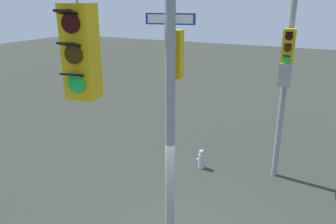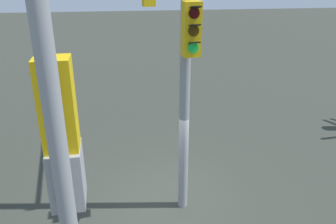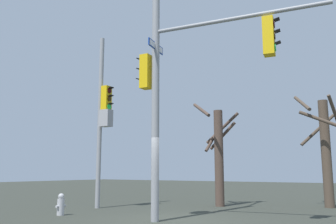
# 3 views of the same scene
# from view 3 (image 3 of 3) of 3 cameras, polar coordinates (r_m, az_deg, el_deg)

# --- Properties ---
(ground_plane) EXTENTS (80.00, 80.00, 0.00)m
(ground_plane) POSITION_cam_3_polar(r_m,az_deg,el_deg) (11.43, 0.47, -16.72)
(ground_plane) COLOR #32352D
(main_signal_pole_assembly) EXTENTS (3.66, 5.82, 9.67)m
(main_signal_pole_assembly) POSITION_cam_3_polar(r_m,az_deg,el_deg) (11.68, 1.19, 9.68)
(main_signal_pole_assembly) COLOR gray
(main_signal_pole_assembly) RESTS_ON ground
(secondary_pole_assembly) EXTENTS (0.40, 0.73, 7.20)m
(secondary_pole_assembly) POSITION_cam_3_polar(r_m,az_deg,el_deg) (15.47, -10.17, -0.38)
(secondary_pole_assembly) COLOR gray
(secondary_pole_assembly) RESTS_ON ground
(fire_hydrant) EXTENTS (0.38, 0.24, 0.73)m
(fire_hydrant) POSITION_cam_3_polar(r_m,az_deg,el_deg) (13.25, -16.47, -13.81)
(fire_hydrant) COLOR #B2B2B7
(fire_hydrant) RESTS_ON ground
(bare_tree_across_street) EXTENTS (2.12, 1.83, 4.55)m
(bare_tree_across_street) POSITION_cam_3_polar(r_m,az_deg,el_deg) (16.09, 7.90, -6.30)
(bare_tree_across_street) COLOR #4C3B31
(bare_tree_across_street) RESTS_ON ground
(bare_tree_corner) EXTENTS (2.37, 2.10, 4.85)m
(bare_tree_corner) POSITION_cam_3_polar(r_m,az_deg,el_deg) (16.67, 23.37, -5.02)
(bare_tree_corner) COLOR #4B3D31
(bare_tree_corner) RESTS_ON ground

